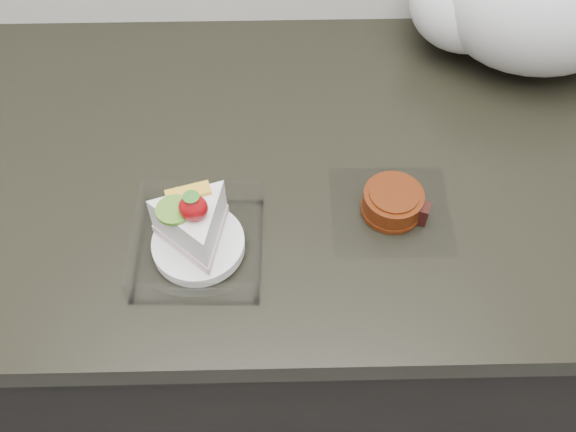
{
  "coord_description": "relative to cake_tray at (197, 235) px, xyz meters",
  "views": [
    {
      "loc": [
        0.02,
        1.08,
        1.59
      ],
      "look_at": [
        0.03,
        1.56,
        0.94
      ],
      "focal_mm": 40.0,
      "sensor_mm": 36.0,
      "label": 1
    }
  ],
  "objects": [
    {
      "name": "counter",
      "position": [
        0.08,
        0.16,
        -0.48
      ],
      "size": [
        2.04,
        0.64,
        0.9
      ],
      "color": "black",
      "rests_on": "ground"
    },
    {
      "name": "cake_tray",
      "position": [
        0.0,
        0.0,
        0.0
      ],
      "size": [
        0.16,
        0.16,
        0.13
      ],
      "rotation": [
        0.0,
        0.0,
        -0.03
      ],
      "color": "white",
      "rests_on": "counter"
    },
    {
      "name": "mooncake_wrap",
      "position": [
        0.25,
        0.06,
        -0.02
      ],
      "size": [
        0.16,
        0.15,
        0.04
      ],
      "rotation": [
        0.0,
        0.0,
        0.17
      ],
      "color": "white",
      "rests_on": "counter"
    }
  ]
}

